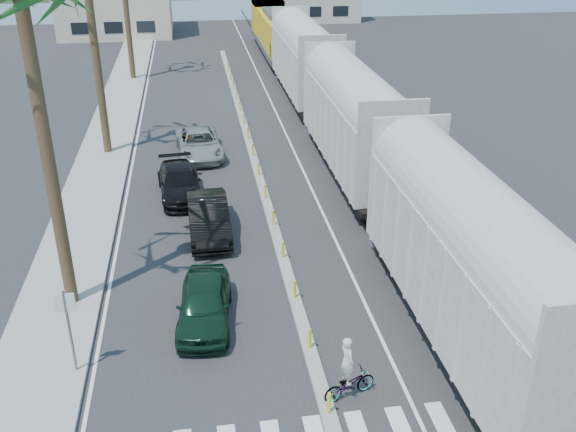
{
  "coord_description": "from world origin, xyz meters",
  "views": [
    {
      "loc": [
        -3.21,
        -14.52,
        13.01
      ],
      "look_at": [
        0.21,
        8.0,
        2.0
      ],
      "focal_mm": 40.0,
      "sensor_mm": 36.0,
      "label": 1
    }
  ],
  "objects_px": {
    "street_sign": "(68,321)",
    "car_lead": "(204,303)",
    "cyclist": "(349,379)",
    "car_second": "(208,217)"
  },
  "relations": [
    {
      "from": "car_lead",
      "to": "street_sign",
      "type": "bearing_deg",
      "value": -146.2
    },
    {
      "from": "car_second",
      "to": "street_sign",
      "type": "bearing_deg",
      "value": -118.28
    },
    {
      "from": "street_sign",
      "to": "car_second",
      "type": "distance_m",
      "value": 9.94
    },
    {
      "from": "car_lead",
      "to": "cyclist",
      "type": "distance_m",
      "value": 5.99
    },
    {
      "from": "cyclist",
      "to": "car_second",
      "type": "bearing_deg",
      "value": -0.68
    },
    {
      "from": "street_sign",
      "to": "cyclist",
      "type": "distance_m",
      "value": 8.46
    },
    {
      "from": "car_lead",
      "to": "car_second",
      "type": "distance_m",
      "value": 6.66
    },
    {
      "from": "street_sign",
      "to": "car_lead",
      "type": "height_order",
      "value": "street_sign"
    },
    {
      "from": "car_lead",
      "to": "cyclist",
      "type": "height_order",
      "value": "cyclist"
    },
    {
      "from": "car_second",
      "to": "cyclist",
      "type": "relative_size",
      "value": 2.36
    }
  ]
}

